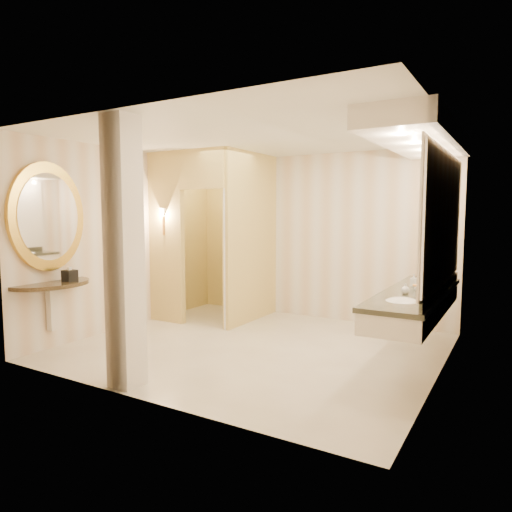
{
  "coord_description": "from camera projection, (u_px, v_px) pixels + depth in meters",
  "views": [
    {
      "loc": [
        2.96,
        -5.03,
        1.76
      ],
      "look_at": [
        -0.1,
        0.2,
        1.17
      ],
      "focal_mm": 32.0,
      "sensor_mm": 36.0,
      "label": 1
    }
  ],
  "objects": [
    {
      "name": "ceiling",
      "position": [
        255.0,
        137.0,
        5.72
      ],
      "size": [
        4.5,
        4.5,
        0.0
      ],
      "primitive_type": "plane",
      "rotation": [
        3.14,
        0.0,
        0.0
      ],
      "color": "white",
      "rests_on": "wall_back"
    },
    {
      "name": "soap_bottle_c",
      "position": [
        418.0,
        282.0,
        5.15
      ],
      "size": [
        0.08,
        0.08,
        0.19
      ],
      "primitive_type": "imported",
      "rotation": [
        0.0,
        0.0,
        0.08
      ],
      "color": "#C6B28C",
      "rests_on": "vanity"
    },
    {
      "name": "wall_back",
      "position": [
        316.0,
        237.0,
        7.56
      ],
      "size": [
        4.5,
        0.02,
        2.7
      ],
      "primitive_type": "cube",
      "color": "silver",
      "rests_on": "floor"
    },
    {
      "name": "soap_bottle_a",
      "position": [
        414.0,
        280.0,
        5.45
      ],
      "size": [
        0.08,
        0.08,
        0.15
      ],
      "primitive_type": "imported",
      "rotation": [
        0.0,
        0.0,
        -0.23
      ],
      "color": "beige",
      "rests_on": "vanity"
    },
    {
      "name": "toilet",
      "position": [
        251.0,
        290.0,
        7.99
      ],
      "size": [
        0.58,
        0.85,
        0.8
      ],
      "primitive_type": "imported",
      "rotation": [
        0.0,
        0.0,
        2.96
      ],
      "color": "white",
      "rests_on": "floor"
    },
    {
      "name": "wall_front",
      "position": [
        143.0,
        257.0,
        4.13
      ],
      "size": [
        4.5,
        0.02,
        2.7
      ],
      "primitive_type": "cube",
      "color": "silver",
      "rests_on": "floor"
    },
    {
      "name": "tissue_box",
      "position": [
        70.0,
        276.0,
        5.82
      ],
      "size": [
        0.15,
        0.15,
        0.15
      ],
      "primitive_type": "cube",
      "rotation": [
        0.0,
        0.0,
        0.04
      ],
      "color": "black",
      "rests_on": "console_shelf"
    },
    {
      "name": "console_shelf",
      "position": [
        48.0,
        245.0,
        5.76
      ],
      "size": [
        1.05,
        1.05,
        1.98
      ],
      "color": "black",
      "rests_on": "floor"
    },
    {
      "name": "wall_sconce",
      "position": [
        163.0,
        214.0,
        7.15
      ],
      "size": [
        0.14,
        0.14,
        0.42
      ],
      "color": "#CE8E42",
      "rests_on": "toilet_closet"
    },
    {
      "name": "wall_left",
      "position": [
        128.0,
        239.0,
        6.98
      ],
      "size": [
        0.02,
        4.0,
        2.7
      ],
      "primitive_type": "cube",
      "color": "silver",
      "rests_on": "floor"
    },
    {
      "name": "pillar",
      "position": [
        124.0,
        253.0,
        4.53
      ],
      "size": [
        0.29,
        0.29,
        2.7
      ],
      "primitive_type": "cube",
      "color": "silver",
      "rests_on": "floor"
    },
    {
      "name": "vanity",
      "position": [
        421.0,
        224.0,
        5.05
      ],
      "size": [
        0.75,
        2.65,
        2.09
      ],
      "color": "silver",
      "rests_on": "floor"
    },
    {
      "name": "wall_right",
      "position": [
        442.0,
        252.0,
        4.72
      ],
      "size": [
        0.02,
        4.0,
        2.7
      ],
      "primitive_type": "cube",
      "color": "silver",
      "rests_on": "floor"
    },
    {
      "name": "soap_bottle_b",
      "position": [
        405.0,
        289.0,
        4.94
      ],
      "size": [
        0.12,
        0.12,
        0.12
      ],
      "primitive_type": "imported",
      "rotation": [
        0.0,
        0.0,
        0.39
      ],
      "color": "silver",
      "rests_on": "vanity"
    },
    {
      "name": "floor",
      "position": [
        255.0,
        347.0,
        5.98
      ],
      "size": [
        4.5,
        4.5,
        0.0
      ],
      "primitive_type": "plane",
      "color": "beige",
      "rests_on": "ground"
    },
    {
      "name": "toilet_closet",
      "position": [
        225.0,
        236.0,
        7.24
      ],
      "size": [
        1.5,
        1.55,
        2.7
      ],
      "color": "#F4E07F",
      "rests_on": "floor"
    }
  ]
}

